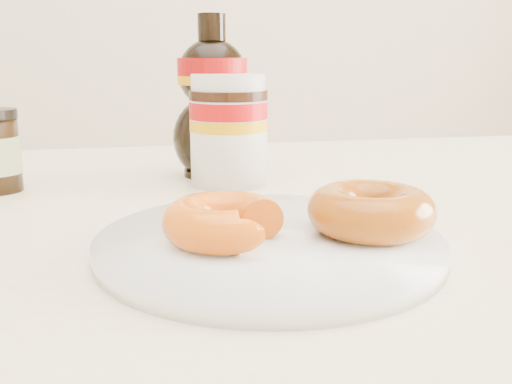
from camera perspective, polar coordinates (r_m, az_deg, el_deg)
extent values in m
cube|color=#FFEFC2|center=(0.54, -1.09, -4.37)|extent=(1.40, 0.90, 0.04)
cylinder|color=white|center=(0.44, 1.31, -5.12)|extent=(0.26, 0.26, 0.01)
torus|color=white|center=(0.44, 1.31, -5.00)|extent=(0.26, 0.26, 0.01)
torus|color=#F1520D|center=(0.42, -3.26, -2.91)|extent=(0.09, 0.09, 0.03)
torus|color=#8E5209|center=(0.45, 11.40, -1.81)|extent=(0.10, 0.10, 0.03)
cylinder|color=white|center=(0.66, -2.74, 5.28)|extent=(0.09, 0.09, 0.11)
cylinder|color=#990507|center=(0.66, -2.77, 8.20)|extent=(0.09, 0.09, 0.02)
cylinder|color=#D89905|center=(0.66, -2.75, 6.73)|extent=(0.09, 0.09, 0.01)
cylinder|color=black|center=(0.65, -2.78, 9.67)|extent=(0.09, 0.09, 0.01)
cylinder|color=white|center=(0.65, -2.80, 10.77)|extent=(0.08, 0.08, 0.02)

